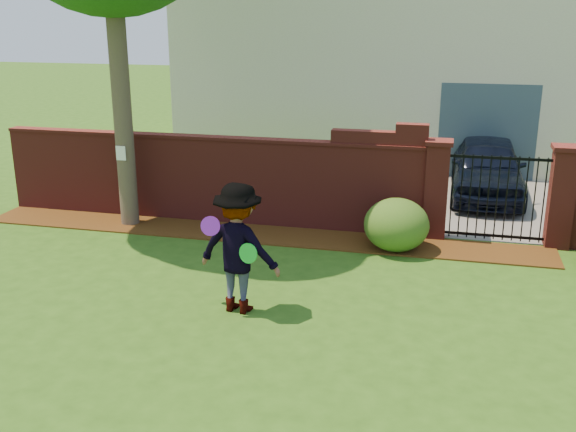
% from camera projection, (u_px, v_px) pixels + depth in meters
% --- Properties ---
extents(ground, '(80.00, 80.00, 0.01)m').
position_uv_depth(ground, '(254.00, 313.00, 9.61)').
color(ground, '#295014').
rests_on(ground, ground).
extents(mulch_bed, '(11.10, 1.08, 0.03)m').
position_uv_depth(mulch_bed, '(255.00, 234.00, 12.91)').
color(mulch_bed, '#3C210B').
rests_on(mulch_bed, ground).
extents(brick_wall, '(8.70, 0.31, 2.16)m').
position_uv_depth(brick_wall, '(213.00, 177.00, 13.49)').
color(brick_wall, maroon).
rests_on(brick_wall, ground).
extents(pillar_left, '(0.50, 0.50, 1.88)m').
position_uv_depth(pillar_left, '(436.00, 189.00, 12.50)').
color(pillar_left, maroon).
rests_on(pillar_left, ground).
extents(pillar_right, '(0.50, 0.50, 1.88)m').
position_uv_depth(pillar_right, '(561.00, 196.00, 12.00)').
color(pillar_right, maroon).
rests_on(pillar_right, ground).
extents(iron_gate, '(1.78, 0.03, 1.60)m').
position_uv_depth(iron_gate, '(497.00, 198.00, 12.28)').
color(iron_gate, black).
rests_on(iron_gate, ground).
extents(driveway, '(3.20, 8.00, 0.01)m').
position_uv_depth(driveway, '(485.00, 188.00, 16.25)').
color(driveway, slate).
rests_on(driveway, ground).
extents(house, '(12.40, 6.40, 6.30)m').
position_uv_depth(house, '(400.00, 44.00, 19.57)').
color(house, beige).
rests_on(house, ground).
extents(car, '(1.63, 4.00, 1.36)m').
position_uv_depth(car, '(488.00, 170.00, 15.15)').
color(car, black).
rests_on(car, ground).
extents(paper_notice, '(0.20, 0.01, 0.28)m').
position_uv_depth(paper_notice, '(121.00, 153.00, 12.95)').
color(paper_notice, white).
rests_on(paper_notice, tree).
extents(shrub_left, '(1.17, 1.17, 0.96)m').
position_uv_depth(shrub_left, '(396.00, 225.00, 11.97)').
color(shrub_left, '#265218').
rests_on(shrub_left, ground).
extents(man, '(1.32, 0.90, 1.89)m').
position_uv_depth(man, '(237.00, 249.00, 9.41)').
color(man, gray).
rests_on(man, ground).
extents(frisbee_purple, '(0.28, 0.11, 0.27)m').
position_uv_depth(frisbee_purple, '(211.00, 226.00, 9.21)').
color(frisbee_purple, purple).
rests_on(frisbee_purple, man).
extents(frisbee_green, '(0.29, 0.15, 0.28)m').
position_uv_depth(frisbee_green, '(248.00, 253.00, 9.15)').
color(frisbee_green, green).
rests_on(frisbee_green, man).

